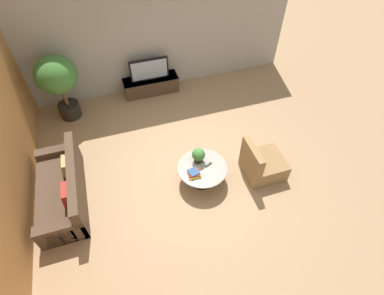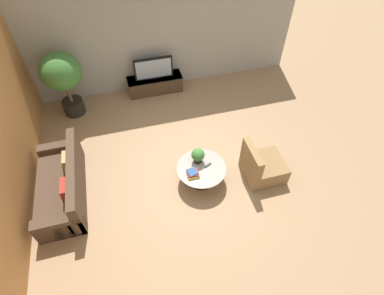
# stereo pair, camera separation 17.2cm
# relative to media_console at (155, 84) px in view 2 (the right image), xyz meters

# --- Properties ---
(ground_plane) EXTENTS (24.00, 24.00, 0.00)m
(ground_plane) POSITION_rel_media_console_xyz_m (0.21, -2.94, -0.23)
(ground_plane) COLOR #9E7A56
(back_wall_stone) EXTENTS (7.40, 0.12, 3.00)m
(back_wall_stone) POSITION_rel_media_console_xyz_m (0.21, 0.32, 1.27)
(back_wall_stone) COLOR #A39E93
(back_wall_stone) RESTS_ON ground
(media_console) EXTENTS (1.48, 0.50, 0.44)m
(media_console) POSITION_rel_media_console_xyz_m (0.00, 0.00, 0.00)
(media_console) COLOR #473323
(media_console) RESTS_ON ground
(television) EXTENTS (1.01, 0.13, 0.58)m
(television) POSITION_rel_media_console_xyz_m (0.00, -0.00, 0.49)
(television) COLOR black
(television) RESTS_ON media_console
(coffee_table) EXTENTS (1.01, 1.01, 0.41)m
(coffee_table) POSITION_rel_media_console_xyz_m (0.36, -3.24, 0.06)
(coffee_table) COLOR black
(coffee_table) RESTS_ON ground
(couch_by_wall) EXTENTS (0.84, 2.01, 0.84)m
(couch_by_wall) POSITION_rel_media_console_xyz_m (-2.37, -2.86, 0.05)
(couch_by_wall) COLOR #4C3828
(couch_by_wall) RESTS_ON ground
(armchair_wicker) EXTENTS (0.80, 0.76, 0.86)m
(armchair_wicker) POSITION_rel_media_console_xyz_m (1.61, -3.45, 0.04)
(armchair_wicker) COLOR olive
(armchair_wicker) RESTS_ON ground
(potted_palm_tall) EXTENTS (0.94, 0.94, 1.66)m
(potted_palm_tall) POSITION_rel_media_console_xyz_m (-2.17, -0.33, 0.88)
(potted_palm_tall) COLOR black
(potted_palm_tall) RESTS_ON ground
(potted_plant_tabletop) EXTENTS (0.27, 0.27, 0.33)m
(potted_plant_tabletop) POSITION_rel_media_console_xyz_m (0.34, -3.06, 0.35)
(potted_plant_tabletop) COLOR black
(potted_plant_tabletop) RESTS_ON coffee_table
(book_stack) EXTENTS (0.25, 0.26, 0.09)m
(book_stack) POSITION_rel_media_console_xyz_m (0.14, -3.36, 0.22)
(book_stack) COLOR gold
(book_stack) RESTS_ON coffee_table
(remote_black) EXTENTS (0.16, 0.10, 0.02)m
(remote_black) POSITION_rel_media_console_xyz_m (0.50, -3.23, 0.19)
(remote_black) COLOR black
(remote_black) RESTS_ON coffee_table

